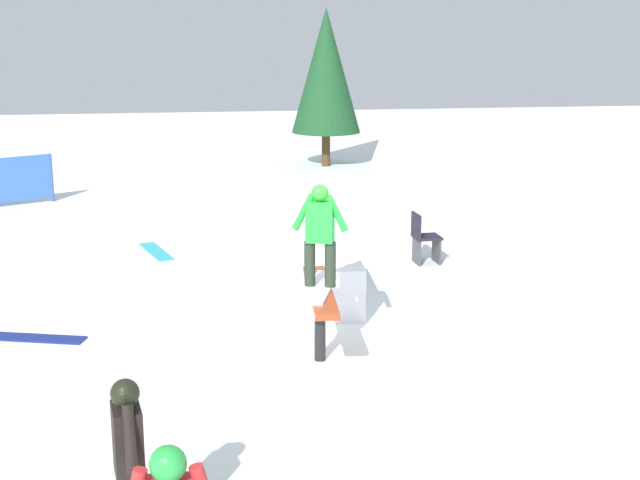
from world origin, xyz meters
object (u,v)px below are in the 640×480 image
bystander_black (129,460)px  loose_snowboard_cyan (156,252)px  pine_tree_far (326,71)px  folding_chair (424,240)px  main_rider_on_rail (320,238)px  rail_feature (320,301)px  loose_snowboard_navy (31,338)px

bystander_black → loose_snowboard_cyan: size_ratio=1.12×
bystander_black → pine_tree_far: bearing=-22.4°
loose_snowboard_cyan → folding_chair: folding_chair is taller
loose_snowboard_cyan → main_rider_on_rail: bearing=3.8°
main_rider_on_rail → loose_snowboard_cyan: 6.16m
main_rider_on_rail → folding_chair: 4.93m
bystander_black → pine_tree_far: (-18.51, 4.32, 1.82)m
rail_feature → main_rider_on_rail: main_rider_on_rail is taller
rail_feature → folding_chair: 4.81m
loose_snowboard_navy → pine_tree_far: 14.83m
folding_chair → main_rider_on_rail: bearing=145.6°
main_rider_on_rail → bystander_black: size_ratio=0.91×
pine_tree_far → loose_snowboard_cyan: bearing=-26.3°
rail_feature → main_rider_on_rail: size_ratio=1.44×
main_rider_on_rail → loose_snowboard_cyan: (-5.56, -2.18, -1.53)m
rail_feature → pine_tree_far: size_ratio=0.45×
loose_snowboard_navy → pine_tree_far: bearing=82.2°
rail_feature → bystander_black: 4.41m
rail_feature → pine_tree_far: (-14.60, 2.29, 1.90)m
loose_snowboard_cyan → folding_chair: size_ratio=1.53×
main_rider_on_rail → bystander_black: (3.91, -2.03, -0.70)m
rail_feature → loose_snowboard_navy: (-1.28, -3.66, -0.75)m
loose_snowboard_cyan → rail_feature: bearing=3.8°
loose_snowboard_navy → pine_tree_far: pine_tree_far is taller
loose_snowboard_cyan → folding_chair: (1.40, 4.57, 0.40)m
rail_feature → loose_snowboard_cyan: size_ratio=1.47×
folding_chair → pine_tree_far: (-10.45, -0.11, 2.25)m
folding_chair → loose_snowboard_cyan: bearing=68.6°
bystander_black → loose_snowboard_navy: bystander_black is taller
bystander_black → loose_snowboard_navy: size_ratio=1.03×
main_rider_on_rail → folding_chair: (-4.15, 2.40, -1.13)m
main_rider_on_rail → folding_chair: main_rider_on_rail is taller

